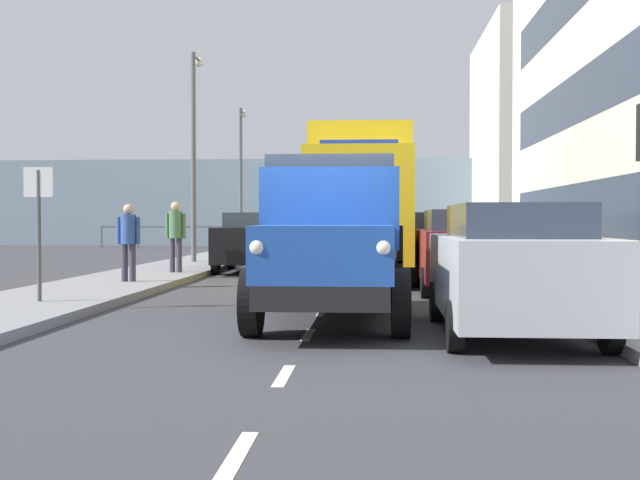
% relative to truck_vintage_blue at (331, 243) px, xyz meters
% --- Properties ---
extents(ground_plane, '(80.00, 80.00, 0.00)m').
position_rel_truck_vintage_blue_xyz_m(ground_plane, '(0.24, -10.57, -1.18)').
color(ground_plane, '#38383D').
extents(sidewalk_left, '(2.66, 42.77, 0.15)m').
position_rel_truck_vintage_blue_xyz_m(sidewalk_left, '(-4.71, -10.57, -1.10)').
color(sidewalk_left, gray).
rests_on(sidewalk_left, ground_plane).
extents(sidewalk_right, '(2.66, 42.77, 0.15)m').
position_rel_truck_vintage_blue_xyz_m(sidewalk_right, '(5.19, -10.57, -1.10)').
color(sidewalk_right, gray).
rests_on(sidewalk_right, ground_plane).
extents(road_centreline_markings, '(0.12, 38.57, 0.01)m').
position_rel_truck_vintage_blue_xyz_m(road_centreline_markings, '(0.24, -9.75, -1.17)').
color(road_centreline_markings, silver).
rests_on(road_centreline_markings, ground_plane).
extents(building_far_block, '(7.58, 11.36, 10.99)m').
position_rel_truck_vintage_blue_xyz_m(building_far_block, '(-9.83, -30.13, 4.32)').
color(building_far_block, beige).
rests_on(building_far_block, ground_plane).
extents(sea_horizon, '(80.00, 0.80, 5.00)m').
position_rel_truck_vintage_blue_xyz_m(sea_horizon, '(0.24, -34.96, 1.32)').
color(sea_horizon, gray).
rests_on(sea_horizon, ground_plane).
extents(seawall_railing, '(28.08, 0.08, 1.20)m').
position_rel_truck_vintage_blue_xyz_m(seawall_railing, '(0.24, -31.36, -0.26)').
color(seawall_railing, '#4C5156').
rests_on(seawall_railing, ground_plane).
extents(truck_vintage_blue, '(2.17, 5.64, 2.43)m').
position_rel_truck_vintage_blue_xyz_m(truck_vintage_blue, '(0.00, 0.00, 0.00)').
color(truck_vintage_blue, black).
rests_on(truck_vintage_blue, ground_plane).
extents(lorry_cargo_yellow, '(2.58, 8.20, 3.87)m').
position_rel_truck_vintage_blue_xyz_m(lorry_cargo_yellow, '(-0.26, -9.33, 0.90)').
color(lorry_cargo_yellow, gold).
rests_on(lorry_cargo_yellow, ground_plane).
extents(car_silver_kerbside_near, '(1.93, 4.55, 1.72)m').
position_rel_truck_vintage_blue_xyz_m(car_silver_kerbside_near, '(-2.42, 1.01, -0.28)').
color(car_silver_kerbside_near, '#B7BABF').
rests_on(car_silver_kerbside_near, ground_plane).
extents(car_maroon_kerbside_1, '(1.82, 4.51, 1.72)m').
position_rel_truck_vintage_blue_xyz_m(car_maroon_kerbside_1, '(-2.42, -5.41, -0.28)').
color(car_maroon_kerbside_1, maroon).
rests_on(car_maroon_kerbside_1, ground_plane).
extents(car_navy_kerbside_2, '(1.91, 4.58, 1.72)m').
position_rel_truck_vintage_blue_xyz_m(car_navy_kerbside_2, '(-2.42, -11.65, -0.28)').
color(car_navy_kerbside_2, navy).
rests_on(car_navy_kerbside_2, ground_plane).
extents(car_grey_kerbside_3, '(1.84, 4.49, 1.72)m').
position_rel_truck_vintage_blue_xyz_m(car_grey_kerbside_3, '(-2.42, -17.44, -0.28)').
color(car_grey_kerbside_3, slate).
rests_on(car_grey_kerbside_3, ground_plane).
extents(car_black_oppositeside_0, '(1.89, 4.02, 1.72)m').
position_rel_truck_vintage_blue_xyz_m(car_black_oppositeside_0, '(2.91, -11.63, -0.28)').
color(car_black_oppositeside_0, black).
rests_on(car_black_oppositeside_0, ground_plane).
extents(pedestrian_strolling, '(0.53, 0.34, 1.71)m').
position_rel_truck_vintage_blue_xyz_m(pedestrian_strolling, '(4.83, -5.87, -0.02)').
color(pedestrian_strolling, '#383342').
rests_on(pedestrian_strolling, sidewalk_right).
extents(pedestrian_by_lamp, '(0.53, 0.34, 1.83)m').
position_rel_truck_vintage_blue_xyz_m(pedestrian_by_lamp, '(4.55, -9.02, 0.06)').
color(pedestrian_by_lamp, '#383342').
rests_on(pedestrian_by_lamp, sidewalk_right).
extents(lamp_post_promenade, '(0.32, 1.14, 6.80)m').
position_rel_truck_vintage_blue_xyz_m(lamp_post_promenade, '(5.27, -14.44, 3.00)').
color(lamp_post_promenade, '#59595B').
rests_on(lamp_post_promenade, sidewalk_right).
extents(lamp_post_far, '(0.32, 1.14, 6.28)m').
position_rel_truck_vintage_blue_xyz_m(lamp_post_far, '(5.30, -23.75, 2.72)').
color(lamp_post_far, '#59595B').
rests_on(lamp_post_far, sidewalk_right).
extents(street_sign, '(0.50, 0.07, 2.25)m').
position_rel_truck_vintage_blue_xyz_m(street_sign, '(4.99, -1.49, 0.50)').
color(street_sign, '#4C4C4C').
rests_on(street_sign, sidewalk_right).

